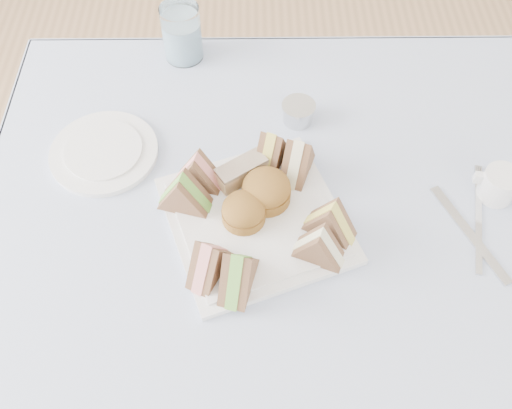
{
  "coord_description": "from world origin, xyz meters",
  "views": [
    {
      "loc": [
        -0.05,
        -0.43,
        1.52
      ],
      "look_at": [
        -0.05,
        0.06,
        0.8
      ],
      "focal_mm": 40.0,
      "sensor_mm": 36.0,
      "label": 1
    }
  ],
  "objects_px": {
    "water_glass": "(182,33)",
    "creamer_jug": "(499,185)",
    "table": "(280,343)",
    "serving_plate": "(256,220)"
  },
  "relations": [
    {
      "from": "serving_plate",
      "to": "creamer_jug",
      "type": "relative_size",
      "value": 4.42
    },
    {
      "from": "table",
      "to": "serving_plate",
      "type": "distance_m",
      "value": 0.39
    },
    {
      "from": "serving_plate",
      "to": "creamer_jug",
      "type": "distance_m",
      "value": 0.4
    },
    {
      "from": "table",
      "to": "water_glass",
      "type": "bearing_deg",
      "value": 112.4
    },
    {
      "from": "creamer_jug",
      "to": "water_glass",
      "type": "bearing_deg",
      "value": 158.76
    },
    {
      "from": "table",
      "to": "creamer_jug",
      "type": "relative_size",
      "value": 15.02
    },
    {
      "from": "water_glass",
      "to": "creamer_jug",
      "type": "relative_size",
      "value": 1.85
    },
    {
      "from": "serving_plate",
      "to": "water_glass",
      "type": "bearing_deg",
      "value": 89.15
    },
    {
      "from": "water_glass",
      "to": "serving_plate",
      "type": "bearing_deg",
      "value": -70.75
    },
    {
      "from": "serving_plate",
      "to": "water_glass",
      "type": "xyz_separation_m",
      "value": [
        -0.14,
        0.4,
        0.05
      ]
    }
  ]
}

